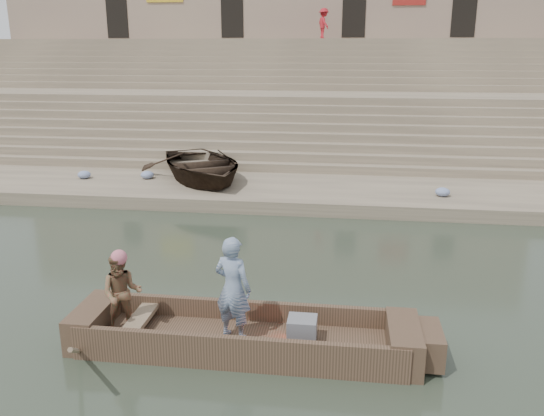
% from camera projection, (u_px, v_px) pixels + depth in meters
% --- Properties ---
extents(ground, '(120.00, 120.00, 0.00)m').
position_uv_depth(ground, '(91.00, 297.00, 10.96)').
color(ground, '#2D3729').
rests_on(ground, ground).
extents(lower_landing, '(32.00, 4.00, 0.40)m').
position_uv_depth(lower_landing, '(197.00, 189.00, 18.53)').
color(lower_landing, gray).
rests_on(lower_landing, ground).
extents(mid_landing, '(32.00, 3.00, 2.80)m').
position_uv_depth(mid_landing, '(240.00, 124.00, 25.33)').
color(mid_landing, gray).
rests_on(mid_landing, ground).
extents(upper_landing, '(32.00, 3.00, 5.20)m').
position_uv_depth(upper_landing, '(263.00, 87.00, 31.66)').
color(upper_landing, gray).
rests_on(upper_landing, ground).
extents(ghat_steps, '(32.00, 11.00, 5.20)m').
position_uv_depth(ghat_steps, '(246.00, 111.00, 26.83)').
color(ghat_steps, gray).
rests_on(ghat_steps, ground).
extents(building_wall, '(32.00, 5.07, 11.20)m').
position_uv_depth(building_wall, '(272.00, 33.00, 34.63)').
color(building_wall, '#9C8369').
rests_on(building_wall, ground).
extents(main_rowboat, '(5.00, 1.30, 0.22)m').
position_uv_depth(main_rowboat, '(243.00, 343.00, 9.06)').
color(main_rowboat, brown).
rests_on(main_rowboat, ground).
extents(rowboat_trim, '(6.04, 2.63, 2.03)m').
position_uv_depth(rowboat_trim, '(255.00, 333.00, 8.97)').
color(rowboat_trim, brown).
rests_on(rowboat_trim, ground).
extents(standing_man, '(0.73, 0.59, 1.72)m').
position_uv_depth(standing_man, '(233.00, 288.00, 8.78)').
color(standing_man, navy).
rests_on(standing_man, main_rowboat).
extents(rowing_man, '(0.78, 0.67, 1.36)m').
position_uv_depth(rowing_man, '(122.00, 293.00, 9.02)').
color(rowing_man, '#246C3C').
rests_on(rowing_man, main_rowboat).
extents(television, '(0.46, 0.42, 0.40)m').
position_uv_depth(television, '(301.00, 330.00, 8.85)').
color(television, slate).
rests_on(television, main_rowboat).
extents(beached_rowboat, '(5.53, 6.03, 1.02)m').
position_uv_depth(beached_rowboat, '(201.00, 165.00, 18.82)').
color(beached_rowboat, '#2D2116').
rests_on(beached_rowboat, lower_landing).
extents(pedestrian, '(0.97, 1.20, 1.62)m').
position_uv_depth(pedestrian, '(324.00, 24.00, 30.56)').
color(pedestrian, '#B01D26').
rests_on(pedestrian, upper_landing).
extents(cloth_bundles, '(18.27, 1.50, 0.26)m').
position_uv_depth(cloth_bundles, '(139.00, 177.00, 18.79)').
color(cloth_bundles, '#3F5999').
rests_on(cloth_bundles, lower_landing).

